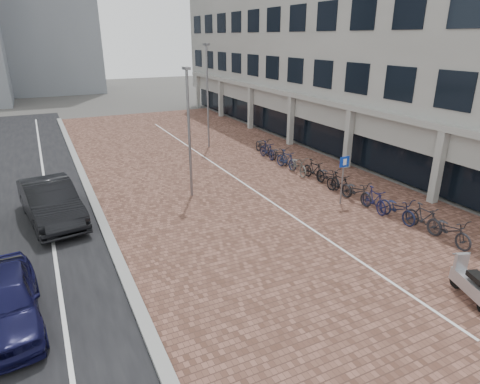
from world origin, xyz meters
name	(u,v)px	position (x,y,z in m)	size (l,w,h in m)	color
ground	(332,300)	(0.00, 0.00, 0.00)	(140.00, 140.00, 0.00)	#474442
plaza_brick	(225,174)	(2.00, 12.00, 0.01)	(14.50, 42.00, 0.04)	brown
curb	(90,193)	(-5.10, 12.00, 0.07)	(0.35, 42.00, 0.14)	gray
lane_line	(47,200)	(-7.00, 12.00, 0.02)	(0.12, 44.00, 0.00)	white
parking_line	(228,173)	(2.20, 12.00, 0.04)	(0.10, 30.00, 0.00)	white
office_building	(348,15)	(12.97, 16.00, 8.44)	(8.40, 40.00, 15.00)	#9D9D98
car_navy	(3,301)	(-8.33, 2.89, 0.74)	(1.74, 4.32, 1.47)	#0E0E34
car_dark	(51,202)	(-6.85, 9.43, 0.84)	(1.79, 5.12, 1.69)	black
scooter_front	(472,282)	(3.52, -1.74, 0.61)	(0.56, 1.78, 1.23)	#B0B0B5
parking_sign	(343,173)	(4.89, 5.66, 1.48)	(0.47, 0.09, 2.24)	slate
lamp_near	(189,136)	(-0.77, 9.64, 2.92)	(0.12, 0.12, 5.84)	slate
lamp_far	(208,98)	(3.45, 17.85, 3.32)	(0.12, 0.12, 6.64)	slate
bike_row	(327,176)	(5.80, 7.90, 0.52)	(1.30, 15.81, 1.05)	#212227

